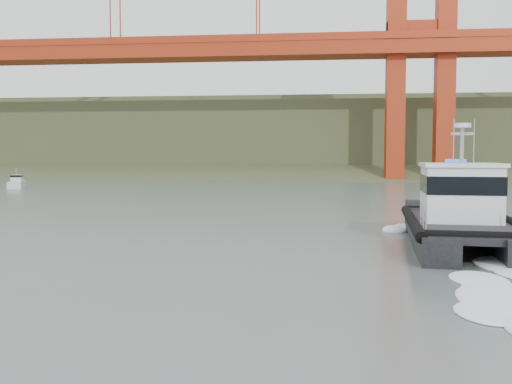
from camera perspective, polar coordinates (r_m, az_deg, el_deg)
ground at (r=23.67m, az=-6.24°, el=-6.97°), size 400.00×400.00×0.00m
headlands at (r=148.33m, az=4.13°, el=4.68°), size 500.00×105.36×27.12m
patrol_boat at (r=29.55m, az=19.77°, el=-2.04°), size 5.84×13.02×6.13m
motorboat at (r=83.19m, az=-22.82°, el=0.85°), size 3.45×5.38×2.81m
nav_buoy at (r=61.74m, az=22.93°, el=0.25°), size 1.83×1.83×3.82m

